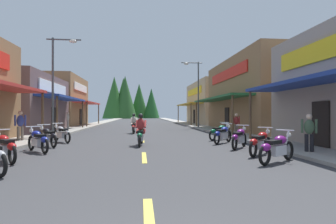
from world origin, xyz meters
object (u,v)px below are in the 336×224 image
Objects in this scene: motorcycle_parked_left_1 at (5,147)px; pedestrian_strolling at (20,124)px; streetlamp_right at (195,86)px; rider_cruising_lead at (141,132)px; pedestrian_by_shop at (68,119)px; motorcycle_parked_left_4 at (62,133)px; pedestrian_waiting at (236,123)px; motorcycle_parked_left_3 at (48,136)px; motorcycle_parked_right_2 at (239,137)px; motorcycle_parked_left_2 at (38,140)px; motorcycle_parked_right_3 at (223,134)px; streetlamp_left at (58,73)px; motorcycle_parked_right_1 at (261,142)px; motorcycle_parked_right_4 at (220,132)px; motorcycle_parked_right_0 at (277,148)px; rider_cruising_trailing at (134,125)px; pedestrian_browsing at (309,131)px.

pedestrian_strolling is at bearing -21.58° from motorcycle_parked_left_1.
streetlamp_right is 3.24× the size of rider_cruising_lead.
pedestrian_by_shop is at bearing 30.81° from rider_cruising_lead.
motorcycle_parked_left_1 is at bearing 140.07° from motorcycle_parked_left_4.
motorcycle_parked_left_3 is at bearing 169.29° from pedestrian_waiting.
motorcycle_parked_right_2 is 11.44m from pedestrian_strolling.
motorcycle_parked_right_2 is 9.15m from motorcycle_parked_left_1.
motorcycle_parked_left_3 is (-0.24, 1.86, 0.00)m from motorcycle_parked_left_2.
motorcycle_parked_right_3 is 0.98× the size of motorcycle_parked_left_2.
pedestrian_waiting is (10.98, 4.75, 0.42)m from motorcycle_parked_left_3.
motorcycle_parked_right_1 is (9.90, -8.51, -3.74)m from streetlamp_left.
streetlamp_right is 18.28m from motorcycle_parked_right_1.
motorcycle_parked_right_4 is 16.91m from pedestrian_by_shop.
motorcycle_parked_right_2 is at bearing 47.27° from motorcycle_parked_right_1.
streetlamp_right is at bearing -69.49° from motorcycle_parked_left_1.
motorcycle_parked_right_4 is at bearing -161.64° from pedestrian_waiting.
motorcycle_parked_right_0 is at bearing -142.06° from motorcycle_parked_right_1.
rider_cruising_trailing is at bearing -134.53° from streetlamp_right.
motorcycle_parked_left_1 is at bearing -175.52° from pedestrian_waiting.
motorcycle_parked_right_3 is at bearing -47.63° from pedestrian_by_shop.
motorcycle_parked_right_3 is 1.08× the size of pedestrian_browsing.
pedestrian_browsing is 14.00m from pedestrian_strolling.
motorcycle_parked_right_1 is at bearing -138.26° from pedestrian_waiting.
motorcycle_parked_left_1 is (-8.90, -0.48, 0.00)m from motorcycle_parked_right_1.
motorcycle_parked_right_0 is at bearing -94.00° from streetlamp_right.
motorcycle_parked_left_2 is (-9.81, -16.14, -3.97)m from streetlamp_right.
pedestrian_waiting is (6.59, 4.80, 0.25)m from rider_cruising_lead.
rider_cruising_lead is 7.32m from pedestrian_browsing.
motorcycle_parked_left_3 is 11.37m from pedestrian_browsing.
rider_cruising_trailing is 13.52m from pedestrian_browsing.
streetlamp_left reaches higher than motorcycle_parked_left_4.
pedestrian_browsing is at bearing -133.55° from pedestrian_strolling.
motorcycle_parked_left_1 is 0.97× the size of motorcycle_parked_left_3.
streetlamp_right is 17.63m from pedestrian_strolling.
motorcycle_parked_right_4 is at bearing 29.67° from motorcycle_parked_right_3.
motorcycle_parked_left_3 is at bearing 156.30° from rider_cruising_trailing.
motorcycle_parked_right_0 is 1.17× the size of pedestrian_browsing.
motorcycle_parked_right_3 is 0.78× the size of rider_cruising_trailing.
motorcycle_parked_left_1 is 0.98× the size of pedestrian_strolling.
streetlamp_right is 12.74m from motorcycle_parked_right_4.
streetlamp_left is 6.31m from motorcycle_parked_left_3.
motorcycle_parked_left_2 is 3.72m from motorcycle_parked_left_4.
rider_cruising_lead reaches higher than motorcycle_parked_left_2.
pedestrian_by_shop reaches higher than motorcycle_parked_right_4.
pedestrian_browsing reaches higher than motorcycle_parked_left_4.
motorcycle_parked_right_1 is 0.74× the size of rider_cruising_trailing.
rider_cruising_lead is at bearing -42.98° from streetlamp_left.
motorcycle_parked_right_4 is at bearing -114.59° from motorcycle_parked_left_3.
motorcycle_parked_right_1 is at bearing -154.26° from rider_cruising_trailing.
motorcycle_parked_left_1 is at bearing 164.25° from rider_cruising_trailing.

